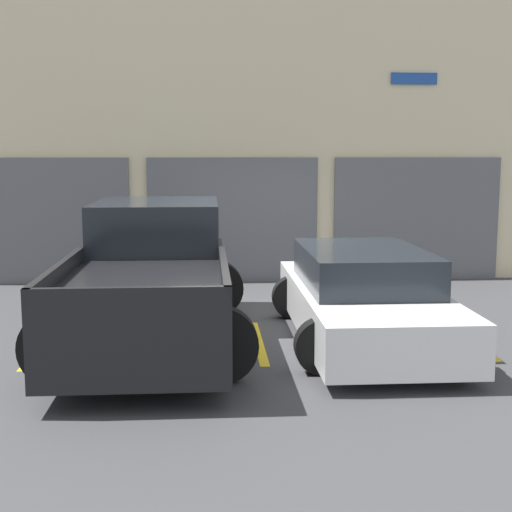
{
  "coord_description": "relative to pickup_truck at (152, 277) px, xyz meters",
  "views": [
    {
      "loc": [
        -0.67,
        -10.88,
        2.53
      ],
      "look_at": [
        0.0,
        -1.12,
        1.1
      ],
      "focal_mm": 50.0,
      "sensor_mm": 36.0,
      "label": 1
    }
  ],
  "objects": [
    {
      "name": "parking_stripe_left",
      "position": [
        1.42,
        -0.34,
        -0.84
      ],
      "size": [
        0.12,
        2.2,
        0.01
      ],
      "primitive_type": "cube",
      "color": "gold",
      "rests_on": "ground"
    },
    {
      "name": "ground_plane",
      "position": [
        1.42,
        1.28,
        -0.85
      ],
      "size": [
        28.0,
        28.0,
        0.0
      ],
      "primitive_type": "plane",
      "color": "#3D3D3F"
    },
    {
      "name": "parking_stripe_centre",
      "position": [
        4.27,
        -0.34,
        -0.84
      ],
      "size": [
        0.12,
        2.2,
        0.01
      ],
      "primitive_type": "cube",
      "color": "gold",
      "rests_on": "ground"
    },
    {
      "name": "shophouse_building",
      "position": [
        1.42,
        4.56,
        1.81
      ],
      "size": [
        12.16,
        0.68,
        5.45
      ],
      "color": "beige",
      "rests_on": "ground"
    },
    {
      "name": "sedan_white",
      "position": [
        2.85,
        -0.31,
        -0.26
      ],
      "size": [
        2.22,
        4.51,
        1.24
      ],
      "color": "white",
      "rests_on": "ground"
    },
    {
      "name": "pickup_truck",
      "position": [
        0.0,
        0.0,
        0.0
      ],
      "size": [
        2.61,
        5.31,
        1.8
      ],
      "color": "black",
      "rests_on": "ground"
    },
    {
      "name": "parking_stripe_far_left",
      "position": [
        -1.42,
        -0.34,
        -0.84
      ],
      "size": [
        0.12,
        2.2,
        0.01
      ],
      "primitive_type": "cube",
      "color": "gold",
      "rests_on": "ground"
    }
  ]
}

